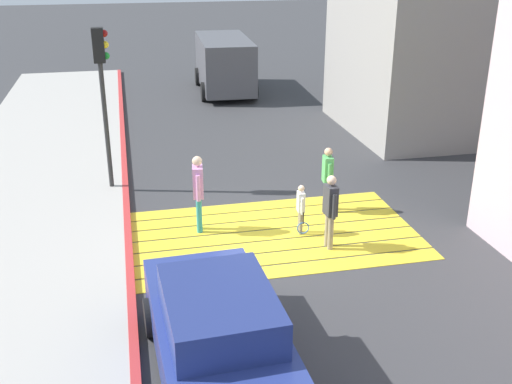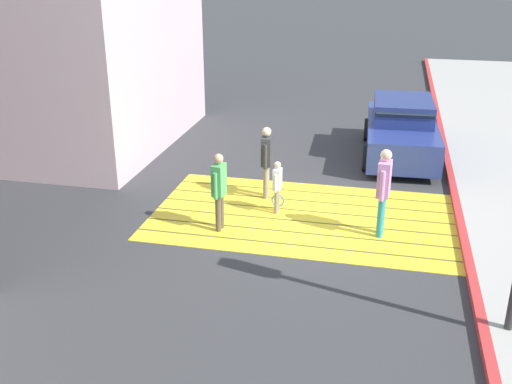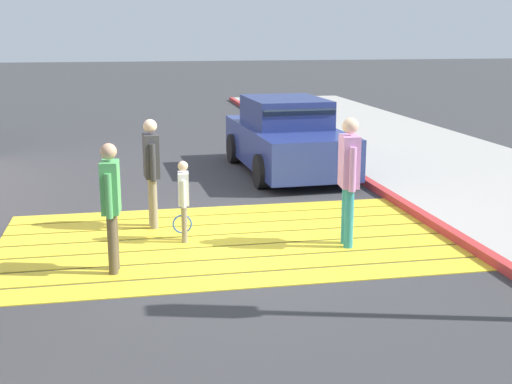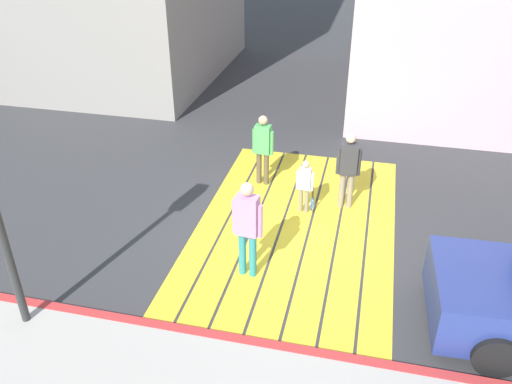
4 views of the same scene
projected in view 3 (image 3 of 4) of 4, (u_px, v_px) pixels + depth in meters
ground_plane at (226, 241)px, 9.67m from camera, size 120.00×120.00×0.00m
crosswalk_stripes at (226, 240)px, 9.67m from camera, size 6.40×3.80×0.01m
curb_painted at (436, 224)px, 10.26m from camera, size 0.16×40.00×0.13m
car_parked_near_curb at (287, 138)px, 14.22m from camera, size 2.12×4.37×1.57m
pedestrian_adult_lead at (152, 166)px, 10.09m from camera, size 0.24×0.49×1.67m
pedestrian_adult_trailing at (111, 199)px, 8.19m from camera, size 0.24×0.48×1.63m
pedestrian_adult_side at (349, 173)px, 9.19m from camera, size 0.27×0.52×1.81m
pedestrian_child_with_racket at (184, 197)px, 9.48m from camera, size 0.29×0.38×1.18m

